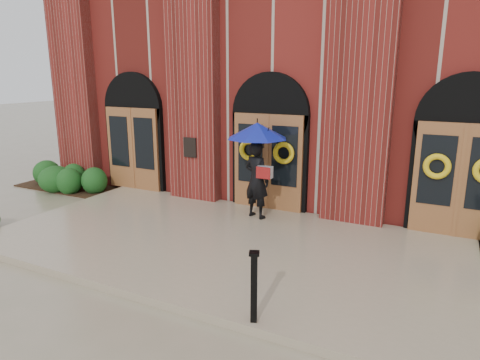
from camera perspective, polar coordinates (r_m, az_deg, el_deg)
The scene contains 6 objects.
ground at distance 9.29m, azimuth -3.09°, elevation -9.16°, with size 90.00×90.00×0.00m, color gray.
landing at distance 9.38m, azimuth -2.64°, elevation -8.42°, with size 10.00×5.30×0.15m, color tan.
church_building at distance 16.73m, azimuth 12.27°, elevation 13.23°, with size 16.20×12.53×7.00m.
man_with_umbrella at distance 10.37m, azimuth 2.30°, elevation 3.76°, with size 1.83×1.83×2.37m.
metal_post at distance 6.28m, azimuth 1.88°, elevation -13.88°, with size 0.19×0.19×1.09m.
hedge_wall_left at distance 15.13m, azimuth -22.22°, elevation 0.55°, with size 3.06×1.22×0.79m, color #174416.
Camera 1 is at (4.28, -7.39, 3.67)m, focal length 32.00 mm.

